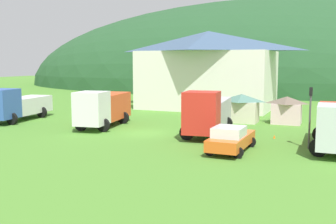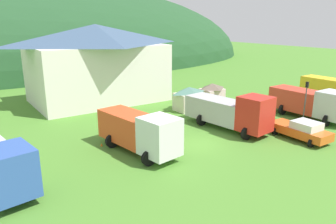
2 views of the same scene
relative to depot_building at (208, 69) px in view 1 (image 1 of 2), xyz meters
The scene contains 12 objects.
ground_plane 19.46m from the depot_building, 87.45° to the right, with size 200.00×200.00×0.00m, color #4C842D.
forested_hill_backdrop 43.91m from the depot_building, 88.90° to the left, with size 120.70×60.00×37.91m, color #234C28.
depot_building is the anchor object (origin of this frame).
play_shed_cream 12.44m from the depot_building, 57.52° to the right, with size 3.23×2.33×2.66m.
play_shed_pink 14.51m from the depot_building, 42.09° to the right, with size 2.76×2.20×2.52m.
box_truck_blue 22.64m from the depot_building, 127.63° to the right, with size 3.96×8.33×3.21m.
heavy_rig_white 18.28m from the depot_building, 103.02° to the right, with size 3.75×7.80×3.25m.
crane_truck_red 18.62m from the depot_building, 72.78° to the right, with size 3.80×8.70×3.55m.
service_pickup_orange 24.59m from the depot_building, 69.36° to the right, with size 2.48×5.16×1.66m.
traffic_light_east 23.99m from the depot_building, 56.82° to the right, with size 0.20×0.32×4.04m.
traffic_cone_near_pickup 20.64m from the depot_building, 58.55° to the right, with size 0.36×0.36×0.51m, color orange.
traffic_cone_mid_row 16.56m from the depot_building, 112.16° to the right, with size 0.36×0.36×0.51m, color orange.
Camera 1 is at (13.77, -28.60, 5.69)m, focal length 43.22 mm.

